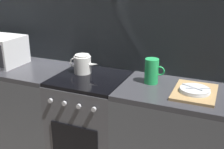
{
  "coord_description": "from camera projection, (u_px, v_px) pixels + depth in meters",
  "views": [
    {
      "loc": [
        1.05,
        -1.96,
        1.72
      ],
      "look_at": [
        0.2,
        0.0,
        0.95
      ],
      "focal_mm": 44.73,
      "sensor_mm": 36.0,
      "label": 1
    }
  ],
  "objects": [
    {
      "name": "back_wall",
      "position": [
        106.0,
        35.0,
        2.54
      ],
      "size": [
        3.6,
        0.05,
        2.4
      ],
      "color": "gray",
      "rests_on": "ground_plane"
    },
    {
      "name": "dish_pile",
      "position": [
        195.0,
        91.0,
        2.02
      ],
      "size": [
        0.3,
        0.4,
        0.06
      ],
      "color": "tan",
      "rests_on": "counter_right"
    },
    {
      "name": "pitcher",
      "position": [
        152.0,
        71.0,
        2.2
      ],
      "size": [
        0.16,
        0.11,
        0.2
      ],
      "color": "green",
      "rests_on": "counter_right"
    },
    {
      "name": "counter_left",
      "position": [
        13.0,
        106.0,
        2.85
      ],
      "size": [
        1.2,
        0.6,
        0.9
      ],
      "color": "#515459",
      "rests_on": "ground_plane"
    },
    {
      "name": "counter_right",
      "position": [
        194.0,
        147.0,
        2.18
      ],
      "size": [
        1.2,
        0.6,
        0.9
      ],
      "color": "#515459",
      "rests_on": "ground_plane"
    },
    {
      "name": "kettle",
      "position": [
        83.0,
        64.0,
        2.43
      ],
      "size": [
        0.28,
        0.15,
        0.17
      ],
      "color": "white",
      "rests_on": "stove_unit"
    },
    {
      "name": "stove_unit",
      "position": [
        92.0,
        124.0,
        2.51
      ],
      "size": [
        0.6,
        0.63,
        0.9
      ],
      "color": "#4C4C51",
      "rests_on": "ground_plane"
    }
  ]
}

